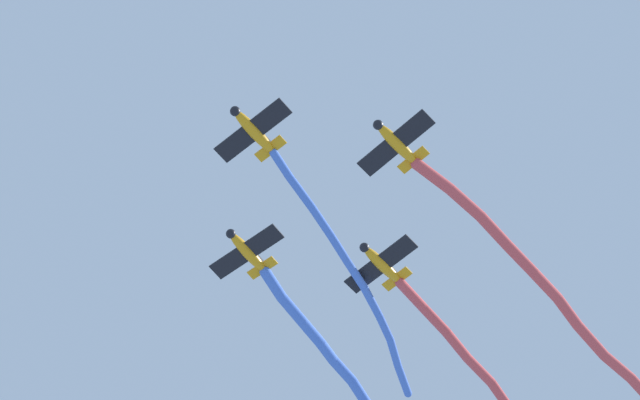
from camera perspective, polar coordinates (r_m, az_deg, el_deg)
The scene contains 8 objects.
airplane_lead at distance 78.82m, azimuth -3.55°, elevation 3.68°, with size 5.88×5.19×1.60m.
smoke_trail_lead at distance 83.45m, azimuth 1.64°, elevation -3.99°, with size 18.52×15.21×2.70m.
airplane_left_wing at distance 78.84m, azimuth 4.03°, elevation 3.02°, with size 6.04×5.08×1.60m.
smoke_trail_left_wing at distance 87.91m, azimuth 12.43°, elevation -5.26°, with size 20.45×28.92×1.80m.
airplane_right_wing at distance 83.94m, azimuth -3.88°, elevation -2.71°, with size 5.75×5.27×1.60m.
smoke_trail_right_wing at distance 90.04m, azimuth 1.43°, elevation -9.47°, with size 18.00×17.55×2.01m.
airplane_slot at distance 83.88m, azimuth 3.23°, elevation -3.37°, with size 6.00×5.11×1.60m.
smoke_trail_slot at distance 89.46m, azimuth 7.77°, elevation -8.27°, with size 12.79×14.79×1.56m.
Camera 1 is at (33.14, -4.57, 7.53)m, focal length 60.73 mm.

